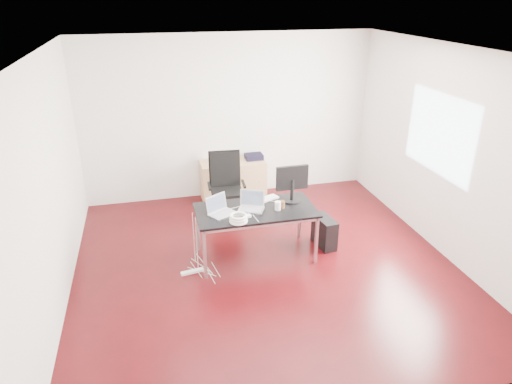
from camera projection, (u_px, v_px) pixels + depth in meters
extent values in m
plane|color=#330508|center=(266.00, 265.00, 6.17)|extent=(5.00, 5.00, 0.00)
plane|color=silver|center=(268.00, 50.00, 5.02)|extent=(5.00, 5.00, 0.00)
plane|color=silver|center=(229.00, 118.00, 7.81)|extent=(5.00, 0.00, 5.00)
plane|color=silver|center=(353.00, 287.00, 3.38)|extent=(5.00, 0.00, 5.00)
plane|color=silver|center=(49.00, 188.00, 5.06)|extent=(0.00, 5.00, 5.00)
plane|color=silver|center=(446.00, 153.00, 6.13)|extent=(0.00, 5.00, 5.00)
plane|color=white|center=(439.00, 135.00, 6.23)|extent=(0.00, 1.50, 1.50)
cube|color=black|center=(256.00, 210.00, 6.09)|extent=(1.60, 0.80, 0.03)
cube|color=silver|center=(205.00, 254.00, 5.77)|extent=(0.04, 0.04, 0.70)
cube|color=silver|center=(198.00, 228.00, 6.39)|extent=(0.04, 0.04, 0.70)
cube|color=silver|center=(316.00, 240.00, 6.09)|extent=(0.04, 0.04, 0.70)
cube|color=silver|center=(300.00, 217.00, 6.71)|extent=(0.04, 0.04, 0.70)
cylinder|color=black|center=(227.00, 207.00, 7.27)|extent=(0.06, 0.06, 0.47)
cube|color=black|center=(227.00, 192.00, 7.17)|extent=(0.51, 0.49, 0.06)
cube|color=black|center=(225.00, 169.00, 7.24)|extent=(0.47, 0.13, 0.55)
cube|color=tan|center=(216.00, 182.00, 7.93)|extent=(0.50, 0.50, 0.70)
cube|color=tan|center=(250.00, 179.00, 8.07)|extent=(0.50, 0.50, 0.70)
cube|color=black|center=(324.00, 232.00, 6.57)|extent=(0.25, 0.47, 0.44)
cylinder|color=black|center=(223.00, 192.00, 8.07)|extent=(0.27, 0.27, 0.28)
cube|color=white|center=(192.00, 272.00, 6.00)|extent=(0.31, 0.11, 0.04)
cube|color=silver|center=(223.00, 214.00, 5.94)|extent=(0.40, 0.37, 0.01)
cube|color=silver|center=(216.00, 203.00, 5.97)|extent=(0.30, 0.21, 0.22)
cube|color=#475166|center=(217.00, 203.00, 5.96)|extent=(0.27, 0.18, 0.18)
cube|color=silver|center=(251.00, 210.00, 6.06)|extent=(0.39, 0.34, 0.01)
cube|color=silver|center=(253.00, 198.00, 6.11)|extent=(0.32, 0.18, 0.22)
cube|color=#475166|center=(253.00, 198.00, 6.11)|extent=(0.28, 0.15, 0.18)
cylinder|color=black|center=(292.00, 200.00, 6.33)|extent=(0.26, 0.26, 0.02)
cylinder|color=black|center=(292.00, 190.00, 6.26)|extent=(0.05, 0.05, 0.30)
cube|color=black|center=(292.00, 178.00, 6.20)|extent=(0.45, 0.06, 0.34)
cube|color=#475166|center=(291.00, 177.00, 6.23)|extent=(0.40, 0.02, 0.29)
cube|color=white|center=(264.00, 200.00, 6.34)|extent=(0.46, 0.30, 0.02)
cylinder|color=white|center=(278.00, 206.00, 6.05)|extent=(0.10, 0.10, 0.12)
cylinder|color=brown|center=(282.00, 204.00, 6.11)|extent=(0.10, 0.10, 0.10)
torus|color=white|center=(238.00, 221.00, 5.74)|extent=(0.24, 0.24, 0.04)
torus|color=white|center=(238.00, 218.00, 5.73)|extent=(0.23, 0.23, 0.04)
torus|color=white|center=(238.00, 216.00, 5.71)|extent=(0.22, 0.22, 0.04)
cube|color=white|center=(248.00, 216.00, 5.88)|extent=(0.09, 0.09, 0.03)
cube|color=#9E9E9E|center=(215.00, 158.00, 7.76)|extent=(0.10, 0.09, 0.18)
cube|color=black|center=(254.00, 157.00, 7.95)|extent=(0.30, 0.24, 0.09)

